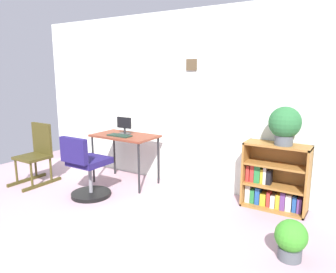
{
  "coord_description": "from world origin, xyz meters",
  "views": [
    {
      "loc": [
        2.32,
        -1.8,
        1.62
      ],
      "look_at": [
        0.25,
        1.47,
        0.83
      ],
      "focal_mm": 34.06,
      "sensor_mm": 36.0,
      "label": 1
    }
  ],
  "objects_px": {
    "bookshelf_low": "(274,180)",
    "potted_plant_floor": "(291,239)",
    "rocking_chair": "(37,153)",
    "office_chair": "(87,171)",
    "potted_plant_on_shelf": "(285,124)",
    "keyboard": "(120,135)",
    "desk": "(125,139)",
    "monitor": "(124,126)"
  },
  "relations": [
    {
      "from": "bookshelf_low",
      "to": "potted_plant_floor",
      "type": "height_order",
      "value": "bookshelf_low"
    },
    {
      "from": "rocking_chair",
      "to": "potted_plant_floor",
      "type": "bearing_deg",
      "value": -1.4
    },
    {
      "from": "office_chair",
      "to": "bookshelf_low",
      "type": "relative_size",
      "value": 1.04
    },
    {
      "from": "rocking_chair",
      "to": "potted_plant_on_shelf",
      "type": "relative_size",
      "value": 1.99
    },
    {
      "from": "keyboard",
      "to": "potted_plant_on_shelf",
      "type": "relative_size",
      "value": 0.8
    },
    {
      "from": "desk",
      "to": "keyboard",
      "type": "xyz_separation_m",
      "value": [
        -0.0,
        -0.11,
        0.08
      ]
    },
    {
      "from": "keyboard",
      "to": "potted_plant_floor",
      "type": "relative_size",
      "value": 0.97
    },
    {
      "from": "office_chair",
      "to": "rocking_chair",
      "type": "bearing_deg",
      "value": 178.15
    },
    {
      "from": "desk",
      "to": "bookshelf_low",
      "type": "bearing_deg",
      "value": 7.3
    },
    {
      "from": "bookshelf_low",
      "to": "potted_plant_on_shelf",
      "type": "relative_size",
      "value": 1.81
    },
    {
      "from": "potted_plant_floor",
      "to": "rocking_chair",
      "type": "bearing_deg",
      "value": 178.6
    },
    {
      "from": "rocking_chair",
      "to": "bookshelf_low",
      "type": "xyz_separation_m",
      "value": [
        3.2,
        0.94,
        -0.1
      ]
    },
    {
      "from": "monitor",
      "to": "potted_plant_floor",
      "type": "relative_size",
      "value": 0.69
    },
    {
      "from": "desk",
      "to": "bookshelf_low",
      "type": "height_order",
      "value": "bookshelf_low"
    },
    {
      "from": "office_chair",
      "to": "potted_plant_floor",
      "type": "xyz_separation_m",
      "value": [
        2.55,
        -0.05,
        -0.17
      ]
    },
    {
      "from": "keyboard",
      "to": "rocking_chair",
      "type": "xyz_separation_m",
      "value": [
        -1.12,
        -0.57,
        -0.29
      ]
    },
    {
      "from": "office_chair",
      "to": "potted_plant_on_shelf",
      "type": "height_order",
      "value": "potted_plant_on_shelf"
    },
    {
      "from": "potted_plant_on_shelf",
      "to": "potted_plant_floor",
      "type": "distance_m",
      "value": 1.34
    },
    {
      "from": "monitor",
      "to": "rocking_chair",
      "type": "bearing_deg",
      "value": -146.52
    },
    {
      "from": "keyboard",
      "to": "potted_plant_on_shelf",
      "type": "xyz_separation_m",
      "value": [
        2.17,
        0.33,
        0.31
      ]
    },
    {
      "from": "desk",
      "to": "potted_plant_floor",
      "type": "xyz_separation_m",
      "value": [
        2.49,
        -0.76,
        -0.47
      ]
    },
    {
      "from": "office_chair",
      "to": "bookshelf_low",
      "type": "height_order",
      "value": "office_chair"
    },
    {
      "from": "office_chair",
      "to": "bookshelf_low",
      "type": "bearing_deg",
      "value": 24.59
    },
    {
      "from": "keyboard",
      "to": "office_chair",
      "type": "xyz_separation_m",
      "value": [
        -0.05,
        -0.6,
        -0.37
      ]
    },
    {
      "from": "desk",
      "to": "potted_plant_on_shelf",
      "type": "relative_size",
      "value": 2.1
    },
    {
      "from": "bookshelf_low",
      "to": "potted_plant_on_shelf",
      "type": "bearing_deg",
      "value": -29.25
    },
    {
      "from": "desk",
      "to": "office_chair",
      "type": "xyz_separation_m",
      "value": [
        -0.06,
        -0.71,
        -0.3
      ]
    },
    {
      "from": "monitor",
      "to": "potted_plant_on_shelf",
      "type": "relative_size",
      "value": 0.57
    },
    {
      "from": "desk",
      "to": "rocking_chair",
      "type": "relative_size",
      "value": 1.06
    },
    {
      "from": "monitor",
      "to": "potted_plant_on_shelf",
      "type": "xyz_separation_m",
      "value": [
        2.2,
        0.18,
        0.2
      ]
    },
    {
      "from": "potted_plant_on_shelf",
      "to": "potted_plant_floor",
      "type": "xyz_separation_m",
      "value": [
        0.33,
        -0.98,
        -0.85
      ]
    },
    {
      "from": "keyboard",
      "to": "rocking_chair",
      "type": "height_order",
      "value": "rocking_chair"
    },
    {
      "from": "keyboard",
      "to": "potted_plant_floor",
      "type": "bearing_deg",
      "value": -14.68
    },
    {
      "from": "desk",
      "to": "monitor",
      "type": "relative_size",
      "value": 3.7
    },
    {
      "from": "desk",
      "to": "keyboard",
      "type": "height_order",
      "value": "keyboard"
    },
    {
      "from": "keyboard",
      "to": "bookshelf_low",
      "type": "xyz_separation_m",
      "value": [
        2.08,
        0.38,
        -0.38
      ]
    },
    {
      "from": "keyboard",
      "to": "monitor",
      "type": "bearing_deg",
      "value": 102.64
    },
    {
      "from": "monitor",
      "to": "office_chair",
      "type": "relative_size",
      "value": 0.3
    },
    {
      "from": "desk",
      "to": "potted_plant_floor",
      "type": "relative_size",
      "value": 2.55
    },
    {
      "from": "office_chair",
      "to": "rocking_chair",
      "type": "xyz_separation_m",
      "value": [
        -1.06,
        0.03,
        0.08
      ]
    },
    {
      "from": "office_chair",
      "to": "rocking_chair",
      "type": "height_order",
      "value": "rocking_chair"
    },
    {
      "from": "desk",
      "to": "office_chair",
      "type": "bearing_deg",
      "value": -94.71
    }
  ]
}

